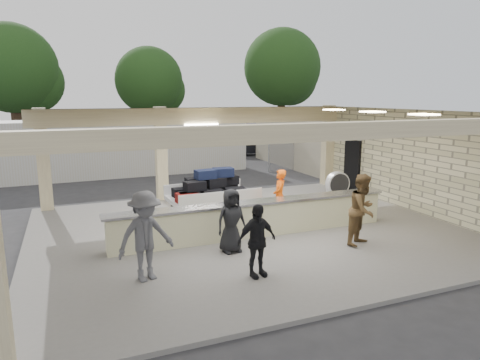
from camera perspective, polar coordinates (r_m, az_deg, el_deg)
name	(u,v)px	position (r m, az deg, el deg)	size (l,w,h in m)	color
ground	(248,233)	(12.55, 1.11, -7.12)	(120.00, 120.00, 0.00)	#2A2A2C
pavilion	(246,183)	(12.87, 0.84, -0.44)	(12.01, 10.00, 3.55)	slate
baggage_counter	(255,218)	(11.94, 2.06, -5.14)	(8.20, 0.58, 0.98)	beige
luggage_cart	(210,192)	(13.54, -4.04, -1.63)	(2.77, 1.80, 1.57)	silver
drum_fan	(337,184)	(16.75, 12.87, -0.50)	(0.91, 0.50, 0.99)	silver
baggage_handler	(280,196)	(13.16, 5.29, -2.14)	(0.60, 0.33, 1.64)	#FF5C0D
passenger_a	(363,209)	(11.57, 16.05, -3.80)	(0.91, 0.40, 1.88)	brown
passenger_b	(257,241)	(9.22, 2.25, -8.08)	(0.94, 0.34, 1.60)	black
passenger_c	(145,236)	(9.20, -12.49, -7.34)	(1.24, 0.44, 1.92)	#4F5055
passenger_d	(231,221)	(10.62, -1.17, -5.44)	(0.78, 0.32, 1.61)	black
car_white_a	(302,145)	(28.84, 8.25, 4.65)	(2.39, 5.04, 1.44)	white
car_white_b	(339,144)	(30.03, 13.13, 4.71)	(1.67, 4.49, 1.42)	white
car_dark	(252,145)	(28.96, 1.64, 4.67)	(1.41, 3.98, 1.33)	black
container_white	(121,147)	(22.56, -15.61, 4.27)	(12.80, 2.56, 2.77)	beige
fence	(363,147)	(25.55, 16.10, 4.25)	(12.06, 0.06, 2.03)	gray
tree_left	(17,72)	(35.28, -27.58, 12.62)	(6.60, 6.30, 9.00)	#382619
tree_mid	(152,83)	(37.78, -11.60, 12.50)	(6.00, 5.60, 8.00)	#382619
tree_right	(284,71)	(40.88, 5.92, 14.31)	(7.20, 7.00, 10.00)	#382619
adjacent_building	(331,137)	(25.42, 12.09, 5.65)	(6.00, 8.00, 3.20)	#B1A78D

